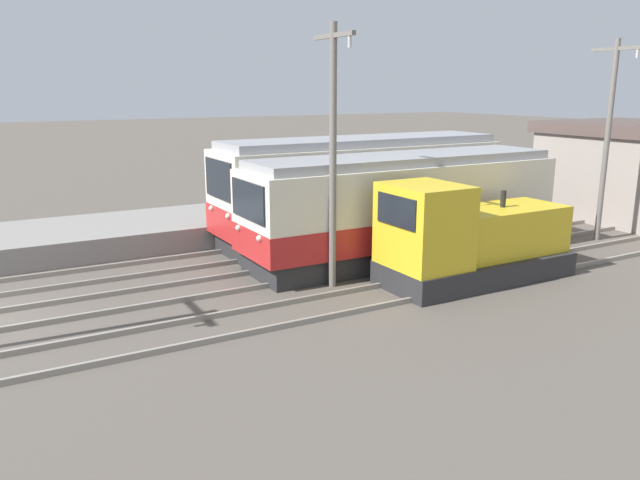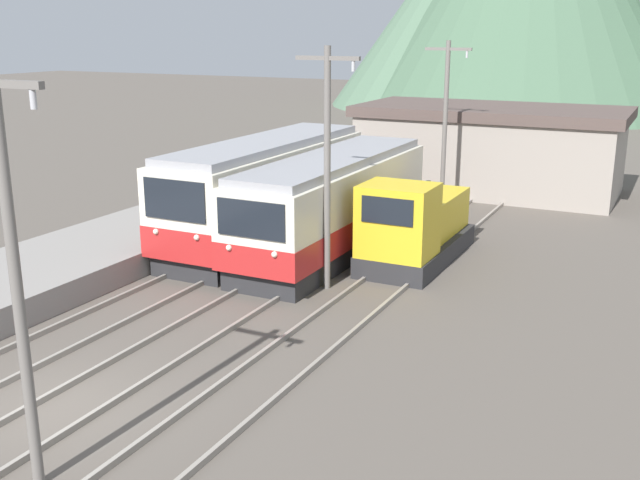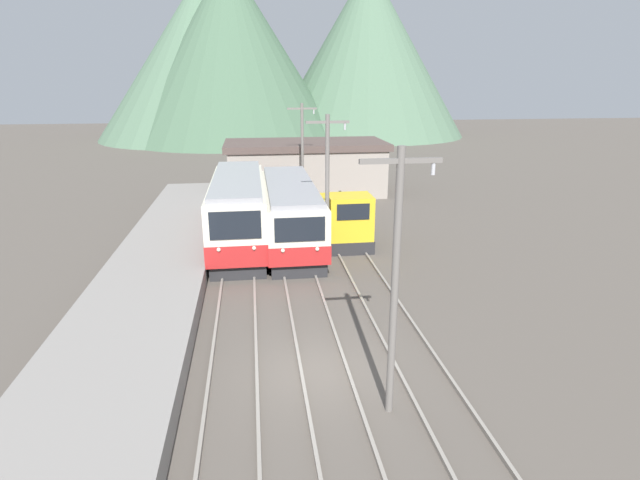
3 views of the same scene
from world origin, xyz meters
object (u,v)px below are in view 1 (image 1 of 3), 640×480
object	(u,v)px
shunting_locomotive	(469,241)
catenary_mast_mid	(333,149)
catenary_mast_far	(608,134)
commuter_train_left	(361,194)
commuter_train_center	(403,211)

from	to	relation	value
shunting_locomotive	catenary_mast_mid	world-z (taller)	catenary_mast_mid
catenary_mast_mid	catenary_mast_far	size ratio (longest dim) A/B	1.00
commuter_train_left	catenary_mast_far	bearing A→B (deg)	61.06
shunting_locomotive	catenary_mast_far	world-z (taller)	catenary_mast_far
catenary_mast_mid	catenary_mast_far	xyz separation A→B (m)	(0.00, 11.53, 0.00)
shunting_locomotive	catenary_mast_mid	xyz separation A→B (m)	(-1.49, -3.72, 2.73)
commuter_train_left	shunting_locomotive	size ratio (longest dim) A/B	1.87
commuter_train_left	shunting_locomotive	distance (m)	5.83
commuter_train_center	catenary_mast_far	xyz separation A→B (m)	(1.51, 7.96, 2.32)
commuter_train_center	catenary_mast_mid	world-z (taller)	catenary_mast_mid
shunting_locomotive	catenary_mast_far	size ratio (longest dim) A/B	0.82
shunting_locomotive	catenary_mast_mid	distance (m)	4.85
commuter_train_left	shunting_locomotive	bearing A→B (deg)	-0.16
commuter_train_left	catenary_mast_far	size ratio (longest dim) A/B	1.53
commuter_train_center	catenary_mast_mid	xyz separation A→B (m)	(1.51, -3.57, 2.32)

